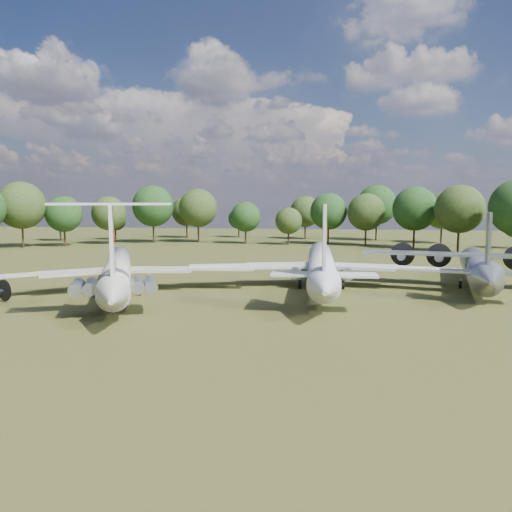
% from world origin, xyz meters
% --- Properties ---
extents(ground, '(300.00, 300.00, 0.00)m').
position_xyz_m(ground, '(0.00, 0.00, 0.00)').
color(ground, '#293F15').
rests_on(ground, ground).
extents(il62_airliner, '(49.12, 54.81, 4.42)m').
position_xyz_m(il62_airliner, '(-6.00, 0.95, 2.21)').
color(il62_airliner, silver).
rests_on(il62_airliner, ground).
extents(tu104_jet, '(36.53, 48.02, 4.71)m').
position_xyz_m(tu104_jet, '(18.94, 8.98, 2.36)').
color(tu104_jet, silver).
rests_on(tu104_jet, ground).
extents(an12_transport, '(36.41, 39.19, 4.45)m').
position_xyz_m(an12_transport, '(39.39, 11.45, 2.22)').
color(an12_transport, '#989A9F').
rests_on(an12_transport, ground).
extents(person_on_il62, '(0.62, 0.45, 1.58)m').
position_xyz_m(person_on_il62, '(-1.32, -10.50, 5.21)').
color(person_on_il62, olive).
rests_on(person_on_il62, il62_airliner).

